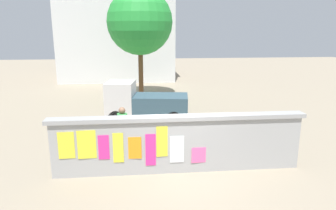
{
  "coord_description": "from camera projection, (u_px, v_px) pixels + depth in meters",
  "views": [
    {
      "loc": [
        -1.15,
        -8.25,
        4.04
      ],
      "look_at": [
        -0.03,
        2.86,
        1.32
      ],
      "focal_mm": 32.55,
      "sensor_mm": 36.0,
      "label": 1
    }
  ],
  "objects": [
    {
      "name": "ground",
      "position": [
        159.0,
        106.0,
        16.77
      ],
      "size": [
        60.0,
        60.0,
        0.0
      ],
      "primitive_type": "plane",
      "color": "gray"
    },
    {
      "name": "poster_wall",
      "position": [
        178.0,
        143.0,
        8.83
      ],
      "size": [
        7.41,
        0.42,
        1.7
      ],
      "color": "#9D9D9D",
      "rests_on": "ground"
    },
    {
      "name": "auto_rickshaw_truck",
      "position": [
        143.0,
        103.0,
        13.68
      ],
      "size": [
        3.78,
        2.0,
        1.85
      ],
      "color": "black",
      "rests_on": "ground"
    },
    {
      "name": "motorcycle",
      "position": [
        230.0,
        128.0,
        11.47
      ],
      "size": [
        1.9,
        0.56,
        0.87
      ],
      "color": "black",
      "rests_on": "ground"
    },
    {
      "name": "bicycle_near",
      "position": [
        164.0,
        145.0,
        10.1
      ],
      "size": [
        1.65,
        0.63,
        0.95
      ],
      "color": "black",
      "rests_on": "ground"
    },
    {
      "name": "bicycle_far",
      "position": [
        96.0,
        133.0,
        11.21
      ],
      "size": [
        1.71,
        0.44,
        0.95
      ],
      "color": "black",
      "rests_on": "ground"
    },
    {
      "name": "person_walking",
      "position": [
        123.0,
        126.0,
        10.08
      ],
      "size": [
        0.38,
        0.38,
        1.62
      ],
      "color": "#338CBF",
      "rests_on": "ground"
    },
    {
      "name": "tree_roadside",
      "position": [
        140.0,
        22.0,
        18.09
      ],
      "size": [
        3.92,
        3.92,
        6.53
      ],
      "color": "brown",
      "rests_on": "ground"
    },
    {
      "name": "building_background",
      "position": [
        118.0,
        29.0,
        26.2
      ],
      "size": [
        9.52,
        6.89,
        8.44
      ],
      "color": "silver",
      "rests_on": "ground"
    }
  ]
}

